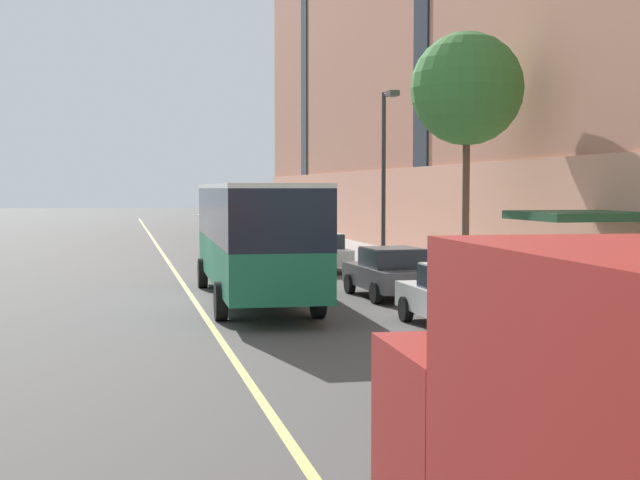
# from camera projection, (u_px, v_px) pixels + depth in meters

# --- Properties ---
(ground_plane) EXTENTS (260.00, 260.00, 0.00)m
(ground_plane) POSITION_uv_depth(u_px,v_px,m) (219.00, 298.00, 27.22)
(ground_plane) COLOR #4C4947
(sidewalk) EXTENTS (5.02, 160.00, 0.15)m
(sidewalk) POSITION_uv_depth(u_px,v_px,m) (453.00, 280.00, 32.07)
(sidewalk) COLOR #9E9B93
(sidewalk) RESTS_ON ground
(city_bus) EXTENTS (3.09, 11.92, 3.49)m
(city_bus) POSITION_uv_depth(u_px,v_px,m) (254.00, 233.00, 26.28)
(city_bus) COLOR #1E704C
(city_bus) RESTS_ON ground
(parked_car_navy_0) EXTENTS (2.08, 4.54, 1.56)m
(parked_car_navy_0) POSITION_uv_depth(u_px,v_px,m) (248.00, 229.00, 56.94)
(parked_car_navy_0) COLOR navy
(parked_car_navy_0) RESTS_ON ground
(parked_car_white_1) EXTENTS (1.93, 4.42, 1.56)m
(parked_car_white_1) POSITION_uv_depth(u_px,v_px,m) (458.00, 297.00, 21.24)
(parked_car_white_1) COLOR silver
(parked_car_white_1) RESTS_ON ground
(parked_car_white_2) EXTENTS (2.11, 4.46, 1.56)m
(parked_car_white_2) POSITION_uv_depth(u_px,v_px,m) (318.00, 252.00, 36.21)
(parked_car_white_2) COLOR silver
(parked_car_white_2) RESTS_ON ground
(parked_car_red_3) EXTENTS (1.99, 4.26, 1.56)m
(parked_car_red_3) POSITION_uv_depth(u_px,v_px,m) (284.00, 240.00, 44.87)
(parked_car_red_3) COLOR #B21E19
(parked_car_red_3) RESTS_ON ground
(parked_car_green_6) EXTENTS (2.14, 4.83, 1.56)m
(parked_car_green_6) POSITION_uv_depth(u_px,v_px,m) (261.00, 234.00, 50.72)
(parked_car_green_6) COLOR #23603D
(parked_car_green_6) RESTS_ON ground
(parked_car_darkgray_7) EXTENTS (2.13, 4.33, 1.56)m
(parked_car_darkgray_7) POSITION_uv_depth(u_px,v_px,m) (391.00, 272.00, 27.36)
(parked_car_darkgray_7) COLOR #4C4C51
(parked_car_darkgray_7) RESTS_ON ground
(street_tree_mid_block) EXTENTS (3.88, 3.88, 8.57)m
(street_tree_mid_block) POSITION_uv_depth(u_px,v_px,m) (467.00, 89.00, 30.49)
(street_tree_mid_block) COLOR brown
(street_tree_mid_block) RESTS_ON sidewalk
(street_lamp) EXTENTS (0.36, 1.48, 6.83)m
(street_lamp) POSITION_uv_depth(u_px,v_px,m) (385.00, 162.00, 33.51)
(street_lamp) COLOR #2D2D30
(street_lamp) RESTS_ON sidewalk
(lane_centerline) EXTENTS (0.16, 140.00, 0.01)m
(lane_centerline) POSITION_uv_depth(u_px,v_px,m) (186.00, 288.00, 29.97)
(lane_centerline) COLOR #E0D66B
(lane_centerline) RESTS_ON ground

